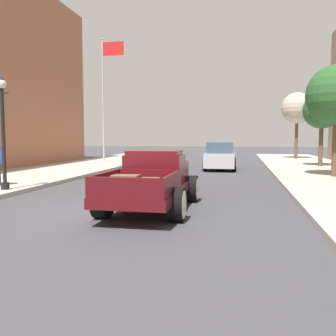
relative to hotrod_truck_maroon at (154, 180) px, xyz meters
name	(u,v)px	position (x,y,z in m)	size (l,w,h in m)	color
ground_plane	(128,212)	(-0.54, -0.71, -0.75)	(140.00, 140.00, 0.00)	#3D3D42
hotrod_truck_maroon	(154,180)	(0.00, 0.00, 0.00)	(2.21, 4.95, 1.58)	#510F14
car_background_silver	(220,157)	(1.13, 12.62, 0.01)	(1.93, 4.33, 1.65)	#B7B7BC
street_lamp_near	(3,124)	(-5.62, 1.41, 1.63)	(0.50, 0.32, 3.85)	black
flagpole	(106,86)	(-7.67, 16.69, 5.02)	(1.74, 0.16, 9.16)	#B2B2B7
street_tree_third	(322,110)	(7.24, 14.56, 2.85)	(2.31, 2.31, 4.64)	brown
street_tree_farthest	(297,108)	(6.96, 23.02, 3.63)	(2.62, 2.62, 5.58)	brown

